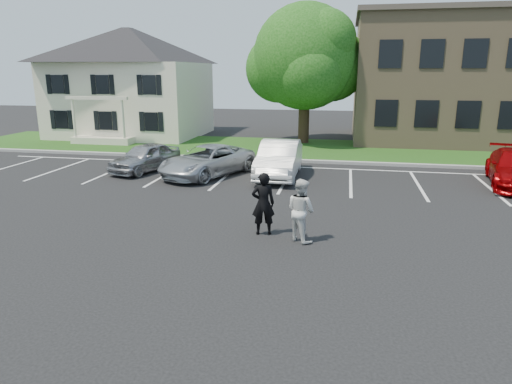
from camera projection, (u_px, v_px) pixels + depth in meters
ground_plane at (249, 245)px, 12.64m from camera, size 90.00×90.00×0.00m
curb at (296, 161)px, 24.00m from camera, size 40.00×0.30×0.15m
grass_strip at (303, 149)px, 27.80m from camera, size 44.00×8.00×0.08m
stall_lines at (319, 176)px, 20.87m from camera, size 34.00×5.36×0.01m
house at (131, 83)px, 33.02m from camera, size 10.30×9.22×7.60m
tree at (307, 59)px, 28.83m from camera, size 7.80×7.20×8.80m
man_black_suit at (263, 204)px, 13.24m from camera, size 0.77×0.61×1.86m
man_white_shirt at (301, 210)px, 12.74m from camera, size 1.10×1.08×1.79m
car_silver_west at (145, 157)px, 21.75m from camera, size 2.70×4.22×1.34m
car_silver_minivan at (207, 161)px, 20.80m from camera, size 4.13×5.45×1.38m
car_white_sedan at (279, 159)px, 20.61m from camera, size 1.78×4.90×1.61m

